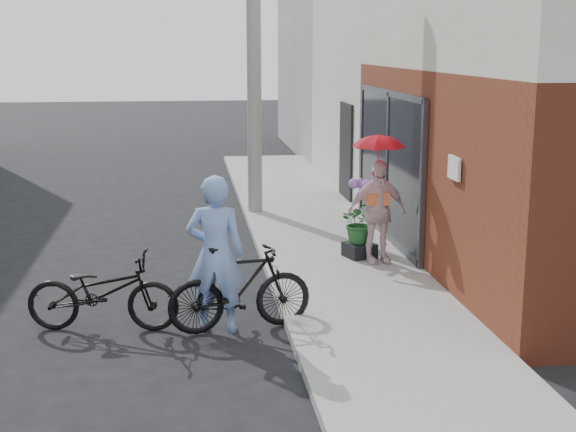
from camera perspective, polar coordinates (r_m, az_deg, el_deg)
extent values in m
plane|color=black|center=(10.19, -5.52, -7.26)|extent=(80.00, 80.00, 0.00)
cube|color=gray|center=(12.31, 3.98, -3.53)|extent=(2.20, 24.00, 0.12)
cube|color=#9E9E99|center=(12.14, -1.41, -3.72)|extent=(0.12, 24.00, 0.12)
cube|color=black|center=(13.70, 7.18, 3.58)|extent=(0.06, 3.80, 2.40)
cube|color=white|center=(10.51, 11.74, 3.37)|extent=(0.04, 0.40, 0.30)
cube|color=silver|center=(20.06, 14.80, 12.09)|extent=(8.00, 6.00, 7.00)
cube|color=gray|center=(26.68, 9.07, 12.25)|extent=(8.00, 8.00, 7.00)
cylinder|color=#9E9E99|center=(15.68, -2.45, 12.57)|extent=(0.28, 0.28, 7.00)
imported|color=#7C9DDD|center=(9.51, -5.17, -2.71)|extent=(0.77, 0.58, 1.90)
imported|color=black|center=(9.86, -13.04, -5.28)|extent=(1.90, 0.90, 0.96)
imported|color=black|center=(9.61, -3.43, -5.14)|extent=(1.80, 0.78, 1.05)
imported|color=silver|center=(12.14, 6.35, 0.31)|extent=(0.96, 0.49, 1.57)
imported|color=red|center=(11.96, 6.48, 5.54)|extent=(0.75, 0.75, 0.66)
cube|color=black|center=(12.56, 5.11, -2.42)|extent=(0.54, 0.54, 0.22)
imported|color=#235928|center=(12.45, 5.15, -0.44)|extent=(0.60, 0.52, 0.67)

